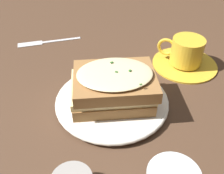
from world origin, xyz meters
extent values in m
plane|color=#473021|center=(0.00, 0.00, 0.00)|extent=(2.40, 2.40, 0.00)
cylinder|color=silver|center=(0.02, -0.01, 0.01)|extent=(0.21, 0.21, 0.01)
torus|color=silver|center=(0.02, -0.01, 0.01)|extent=(0.23, 0.23, 0.01)
cube|color=olive|center=(0.02, -0.01, 0.03)|extent=(0.17, 0.19, 0.02)
cube|color=#EFDB93|center=(0.02, -0.01, 0.05)|extent=(0.17, 0.19, 0.01)
cube|color=olive|center=(0.01, -0.01, 0.06)|extent=(0.17, 0.19, 0.02)
ellipsoid|color=beige|center=(0.01, -0.01, 0.08)|extent=(0.15, 0.17, 0.01)
cube|color=#2D6028|center=(0.00, -0.04, 0.09)|extent=(0.01, 0.01, 0.00)
cube|color=#2D6028|center=(0.04, -0.02, 0.09)|extent=(0.00, 0.01, 0.00)
cube|color=#2D6028|center=(-0.04, -0.03, 0.09)|extent=(0.00, 0.01, 0.00)
cube|color=#2D6028|center=(0.01, -0.01, 0.09)|extent=(0.01, 0.01, 0.00)
cylinder|color=gold|center=(0.05, -0.23, 0.00)|extent=(0.15, 0.15, 0.01)
cylinder|color=gold|center=(0.05, -0.23, 0.04)|extent=(0.07, 0.07, 0.06)
cylinder|color=#381E0F|center=(0.05, -0.23, 0.06)|extent=(0.06, 0.06, 0.00)
torus|color=gold|center=(0.09, -0.20, 0.04)|extent=(0.04, 0.03, 0.04)
cube|color=silver|center=(0.32, -0.02, 0.00)|extent=(0.04, 0.10, 0.00)
cube|color=silver|center=(0.34, 0.06, 0.00)|extent=(0.04, 0.07, 0.00)
cube|color=#333335|center=(0.34, 0.07, 0.00)|extent=(0.01, 0.04, 0.00)
cube|color=#333335|center=(0.34, 0.07, 0.00)|extent=(0.01, 0.04, 0.00)
cube|color=#333335|center=(0.35, 0.07, 0.00)|extent=(0.01, 0.04, 0.00)
camera|label=1|loc=(-0.31, 0.19, 0.36)|focal=42.00mm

